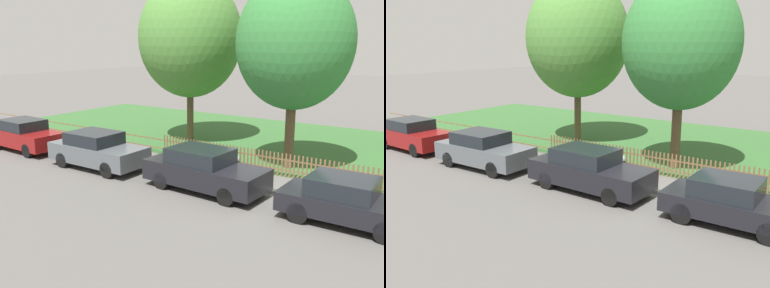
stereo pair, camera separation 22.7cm
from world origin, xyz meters
The scene contains 11 objects.
ground_plane centered at (0.00, 0.00, 0.00)m, with size 120.00×120.00×0.00m, color #565451.
kerb_stone centered at (0.00, 0.10, 0.06)m, with size 40.23×0.20×0.12m, color #9E998E.
grass_strip centered at (0.00, 7.76, 0.01)m, with size 40.23×11.44×0.01m, color #33602D.
park_fence centered at (0.00, 2.05, 0.47)m, with size 40.23×0.05×0.94m.
parked_car_silver_hatchback centered at (-12.61, -1.18, 0.76)m, with size 4.14×1.85×1.50m.
parked_car_black_saloon centered at (-7.50, -1.25, 0.76)m, with size 4.22×1.88×1.50m.
parked_car_navy_estate centered at (-2.32, -1.06, 0.76)m, with size 4.44×1.88×1.50m.
parked_car_red_compact centered at (2.57, -1.09, 0.69)m, with size 3.85×1.72×1.37m.
covered_motorcycle centered at (-3.16, 1.34, 0.61)m, with size 2.04×0.83×0.96m.
tree_nearest_kerb centered at (-7.42, 5.27, 5.34)m, with size 5.30×5.30×8.39m.
tree_behind_motorcycle centered at (-1.05, 3.38, 5.09)m, with size 4.63×4.63×7.76m.
Camera 2 is at (5.78, -12.87, 5.07)m, focal length 40.00 mm.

